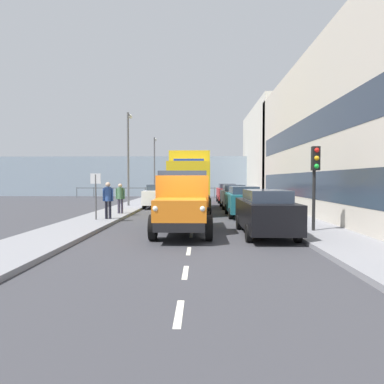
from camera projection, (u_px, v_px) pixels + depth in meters
The scene contains 21 objects.
ground_plane at pixel (194, 215), 19.72m from camera, with size 80.00×80.00×0.00m, color #38383D.
sidewalk_left at pixel (278, 214), 19.59m from camera, with size 2.41×38.20×0.15m, color gray.
sidewalk_right at pixel (112, 213), 19.83m from camera, with size 2.41×38.20×0.15m, color gray.
road_centreline_markings at pixel (194, 217), 18.50m from camera, with size 0.12×32.66×0.01m.
building_terrace at pixel (370, 136), 18.98m from camera, with size 7.84×23.65×9.17m.
building_far_block at pixel (287, 154), 37.15m from camera, with size 7.83×14.98×10.01m.
sea_horizon at pixel (197, 176), 41.70m from camera, with size 80.00×0.80×5.00m, color #8C9EAD.
seawall_railing at pixel (197, 190), 38.16m from camera, with size 28.08×0.08×1.20m.
truck_vintage_orange at pixel (183, 204), 12.68m from camera, with size 2.17×5.64×2.43m.
lorry_cargo_yellow at pixel (190, 180), 22.03m from camera, with size 2.58×8.20×3.87m.
car_black_kerbside_near at pixel (265, 212), 12.46m from camera, with size 1.81×4.58×1.72m.
car_teal_kerbside_1 at pixel (243, 201), 18.81m from camera, with size 1.83×4.10×1.72m.
car_grey_kerbside_2 at pixel (233, 196), 24.35m from camera, with size 1.81×4.38×1.72m.
car_red_kerbside_3 at pixel (227, 193), 30.27m from camera, with size 1.77×4.31×1.72m.
car_white_oppositeside_0 at pixel (159, 196), 24.95m from camera, with size 1.95×4.42×1.72m.
pedestrian_near_railing at pixel (108, 197), 16.46m from camera, with size 0.53×0.34×1.82m.
pedestrian_couple_b at pixel (120, 196), 19.10m from camera, with size 0.53×0.34×1.72m.
traffic_light_near at pixel (315, 170), 12.55m from camera, with size 0.28×0.41×3.20m.
lamp_post_promenade at pixel (128, 151), 24.93m from camera, with size 0.32×1.14×6.97m.
lamp_post_far at pixel (155, 162), 37.45m from camera, with size 0.32×1.14×6.69m.
street_sign at pixel (96, 188), 16.10m from camera, with size 0.50×0.07×2.25m.
Camera 1 is at (-0.33, 11.88, 2.10)m, focal length 31.05 mm.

